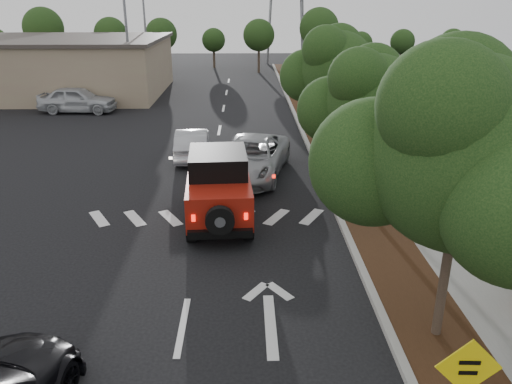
{
  "coord_description": "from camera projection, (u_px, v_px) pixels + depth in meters",
  "views": [
    {
      "loc": [
        1.46,
        -9.46,
        6.95
      ],
      "look_at": [
        1.74,
        3.0,
        2.09
      ],
      "focal_mm": 35.0,
      "sensor_mm": 36.0,
      "label": 1
    }
  ],
  "objects": [
    {
      "name": "ground",
      "position": [
        183.0,
        326.0,
        11.31
      ],
      "size": [
        120.0,
        120.0,
        0.0
      ],
      "primitive_type": "plane",
      "color": "black",
      "rests_on": "ground"
    },
    {
      "name": "curb",
      "position": [
        315.0,
        161.0,
        22.56
      ],
      "size": [
        0.2,
        70.0,
        0.15
      ],
      "primitive_type": "cube",
      "color": "#9E9B93",
      "rests_on": "ground"
    },
    {
      "name": "planting_strip",
      "position": [
        337.0,
        161.0,
        22.58
      ],
      "size": [
        1.8,
        70.0,
        0.12
      ],
      "primitive_type": "cube",
      "color": "black",
      "rests_on": "ground"
    },
    {
      "name": "sidewalk",
      "position": [
        378.0,
        161.0,
        22.62
      ],
      "size": [
        2.0,
        70.0,
        0.12
      ],
      "primitive_type": "cube",
      "color": "gray",
      "rests_on": "ground"
    },
    {
      "name": "hedge",
      "position": [
        410.0,
        153.0,
        22.53
      ],
      "size": [
        0.8,
        70.0,
        0.8
      ],
      "primitive_type": "cube",
      "color": "black",
      "rests_on": "ground"
    },
    {
      "name": "commercial_building",
      "position": [
        17.0,
        67.0,
        38.2
      ],
      "size": [
        22.0,
        12.0,
        4.0
      ],
      "primitive_type": "cube",
      "color": "gray",
      "rests_on": "ground"
    },
    {
      "name": "transmission_tower",
      "position": [
        285.0,
        64.0,
        56.14
      ],
      "size": [
        7.0,
        4.0,
        28.0
      ],
      "primitive_type": null,
      "color": "slate",
      "rests_on": "ground"
    },
    {
      "name": "street_tree_near",
      "position": [
        435.0,
        337.0,
        10.96
      ],
      "size": [
        3.8,
        3.8,
        5.92
      ],
      "primitive_type": null,
      "color": "black",
      "rests_on": "ground"
    },
    {
      "name": "street_tree_mid",
      "position": [
        364.0,
        210.0,
        17.48
      ],
      "size": [
        3.2,
        3.2,
        5.32
      ],
      "primitive_type": null,
      "color": "black",
      "rests_on": "ground"
    },
    {
      "name": "street_tree_far",
      "position": [
        333.0,
        156.0,
        23.54
      ],
      "size": [
        3.4,
        3.4,
        5.62
      ],
      "primitive_type": null,
      "color": "black",
      "rests_on": "ground"
    },
    {
      "name": "light_pole_a",
      "position": [
        133.0,
        103.0,
        35.4
      ],
      "size": [
        2.0,
        0.22,
        9.0
      ],
      "primitive_type": null,
      "color": "slate",
      "rests_on": "ground"
    },
    {
      "name": "light_pole_b",
      "position": [
        149.0,
        78.0,
        46.55
      ],
      "size": [
        2.0,
        0.22,
        9.0
      ],
      "primitive_type": null,
      "color": "slate",
      "rests_on": "ground"
    },
    {
      "name": "red_jeep",
      "position": [
        219.0,
        186.0,
        16.45
      ],
      "size": [
        2.26,
        4.62,
        2.32
      ],
      "rotation": [
        0.0,
        0.0,
        0.06
      ],
      "color": "black",
      "rests_on": "ground"
    },
    {
      "name": "silver_suv_ahead",
      "position": [
        251.0,
        157.0,
        20.7
      ],
      "size": [
        3.8,
        6.08,
        1.57
      ],
      "primitive_type": "imported",
      "rotation": [
        0.0,
        0.0,
        -0.23
      ],
      "color": "#9A9CA1",
      "rests_on": "ground"
    },
    {
      "name": "silver_sedan_oncoming",
      "position": [
        192.0,
        143.0,
        23.07
      ],
      "size": [
        1.66,
        4.2,
        1.36
      ],
      "primitive_type": "imported",
      "rotation": [
        0.0,
        0.0,
        3.19
      ],
      "color": "#ABADB3",
      "rests_on": "ground"
    },
    {
      "name": "parked_suv",
      "position": [
        77.0,
        100.0,
        32.17
      ],
      "size": [
        5.0,
        2.25,
        1.67
      ],
      "primitive_type": "imported",
      "rotation": [
        0.0,
        0.0,
        1.51
      ],
      "color": "#B4B7BD",
      "rests_on": "ground"
    },
    {
      "name": "speed_hump_sign",
      "position": [
        466.0,
        381.0,
        7.61
      ],
      "size": [
        1.02,
        0.1,
        2.16
      ],
      "rotation": [
        0.0,
        0.0,
        -0.04
      ],
      "color": "slate",
      "rests_on": "ground"
    }
  ]
}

